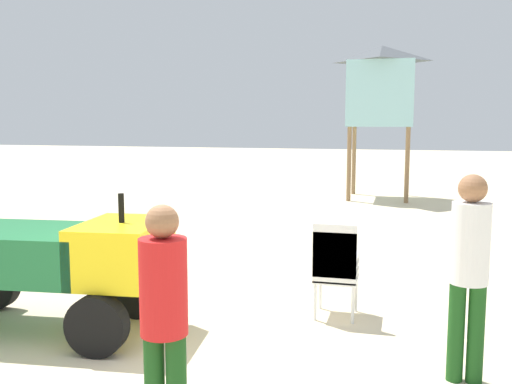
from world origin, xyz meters
name	(u,v)px	position (x,y,z in m)	size (l,w,h in m)	color
ground	(168,376)	(0.00, 0.00, 0.00)	(80.00, 80.00, 0.00)	beige
utility_cart	(50,259)	(-1.62, 0.71, 0.78)	(2.65, 1.51, 1.50)	#1E6B38
stacked_plastic_chairs	(336,263)	(1.25, 1.85, 0.65)	(0.48, 0.48, 1.11)	white
surfboard_pile	(42,249)	(-3.72, 3.51, 0.16)	(2.49, 0.85, 0.32)	#268CCC
lifeguard_near_left	(164,312)	(0.45, -1.05, 0.98)	(0.32, 0.32, 1.70)	#194C19
lifeguard_near_center	(469,263)	(2.52, 0.55, 1.04)	(0.32, 0.32, 1.80)	#194C19
lifeguard_tower	(381,86)	(1.26, 12.26, 3.19)	(1.98, 1.98, 4.31)	olive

